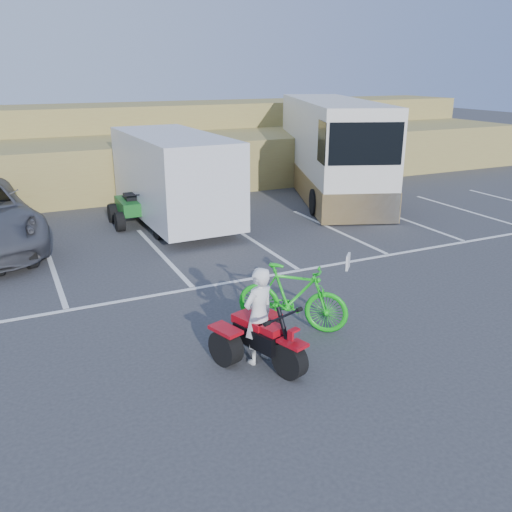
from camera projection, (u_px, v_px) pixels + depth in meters
name	position (u px, v px, depth m)	size (l,w,h in m)	color
ground	(237.00, 334.00, 9.96)	(100.00, 100.00, 0.00)	#343437
parking_stripes	(205.00, 260.00, 13.79)	(28.00, 5.16, 0.01)	white
grass_embankment	(90.00, 150.00, 22.73)	(40.00, 8.50, 3.10)	olive
red_trike_atv	(265.00, 364.00, 8.94)	(1.21, 1.61, 1.04)	#A30913
rider	(259.00, 316.00, 8.78)	(0.60, 0.40, 1.66)	white
green_dirt_bike	(292.00, 297.00, 10.00)	(0.59, 2.09, 1.26)	#14BF19
cargo_trailer	(174.00, 176.00, 16.75)	(2.51, 5.98, 2.77)	silver
rv_motorhome	(330.00, 154.00, 20.92)	(5.73, 9.95, 3.49)	silver
quad_atv_blue	(8.00, 268.00, 13.29)	(1.01, 1.35, 0.88)	navy
quad_atv_green	(133.00, 225.00, 16.98)	(1.26, 1.69, 1.10)	#155D1E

